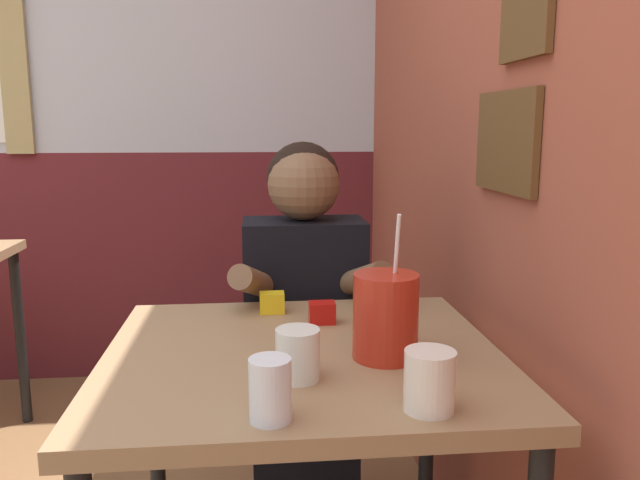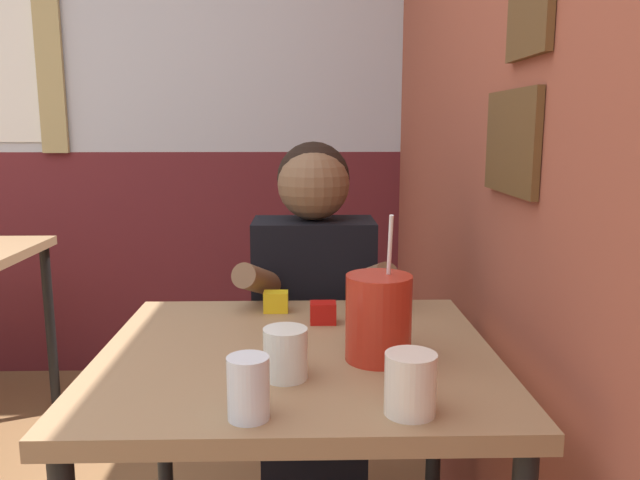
# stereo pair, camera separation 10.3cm
# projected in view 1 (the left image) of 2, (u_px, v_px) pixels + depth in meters

# --- Properties ---
(brick_wall_right) EXTENTS (0.08, 4.23, 2.70)m
(brick_wall_right) POSITION_uv_depth(u_px,v_px,m) (452.00, 83.00, 1.89)
(brick_wall_right) COLOR #9E4C38
(brick_wall_right) RESTS_ON ground_plane
(back_wall) EXTENTS (5.79, 0.09, 2.70)m
(back_wall) POSITION_uv_depth(u_px,v_px,m) (71.00, 97.00, 2.87)
(back_wall) COLOR silver
(back_wall) RESTS_ON ground_plane
(main_table) EXTENTS (0.80, 0.73, 0.77)m
(main_table) POSITION_uv_depth(u_px,v_px,m) (303.00, 391.00, 1.29)
(main_table) COLOR #93704C
(main_table) RESTS_ON ground_plane
(person_seated) EXTENTS (0.42, 0.40, 1.18)m
(person_seated) POSITION_uv_depth(u_px,v_px,m) (304.00, 337.00, 1.80)
(person_seated) COLOR black
(person_seated) RESTS_ON ground_plane
(cocktail_pitcher) EXTENTS (0.13, 0.13, 0.29)m
(cocktail_pitcher) POSITION_uv_depth(u_px,v_px,m) (386.00, 316.00, 1.22)
(cocktail_pitcher) COLOR #B22819
(cocktail_pitcher) RESTS_ON main_table
(glass_near_pitcher) EXTENTS (0.07, 0.07, 0.10)m
(glass_near_pitcher) POSITION_uv_depth(u_px,v_px,m) (270.00, 390.00, 0.96)
(glass_near_pitcher) COLOR silver
(glass_near_pitcher) RESTS_ON main_table
(glass_center) EXTENTS (0.08, 0.08, 0.09)m
(glass_center) POSITION_uv_depth(u_px,v_px,m) (298.00, 354.00, 1.12)
(glass_center) COLOR silver
(glass_center) RESTS_ON main_table
(glass_far_side) EXTENTS (0.08, 0.08, 0.10)m
(glass_far_side) POSITION_uv_depth(u_px,v_px,m) (430.00, 381.00, 1.00)
(glass_far_side) COLOR silver
(glass_far_side) RESTS_ON main_table
(condiment_ketchup) EXTENTS (0.06, 0.04, 0.05)m
(condiment_ketchup) POSITION_uv_depth(u_px,v_px,m) (322.00, 313.00, 1.45)
(condiment_ketchup) COLOR #B7140F
(condiment_ketchup) RESTS_ON main_table
(condiment_mustard) EXTENTS (0.06, 0.04, 0.05)m
(condiment_mustard) POSITION_uv_depth(u_px,v_px,m) (272.00, 303.00, 1.53)
(condiment_mustard) COLOR yellow
(condiment_mustard) RESTS_ON main_table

